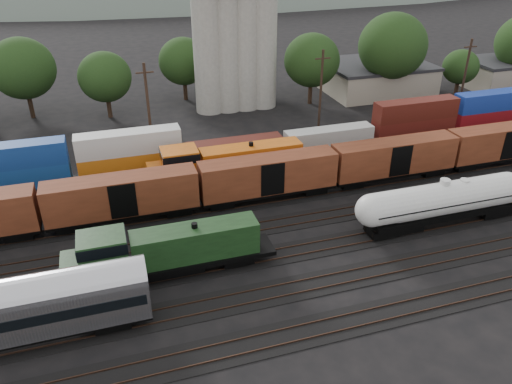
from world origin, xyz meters
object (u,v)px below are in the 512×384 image
object	(u,v)px
green_locomotive	(159,251)
orange_locomotive	(223,164)
tank_car_a	(441,200)
grain_silo	(234,39)

from	to	relation	value
green_locomotive	orange_locomotive	bearing A→B (deg)	57.98
orange_locomotive	tank_car_a	bearing A→B (deg)	-39.03
tank_car_a	grain_silo	bearing A→B (deg)	103.63
tank_car_a	orange_locomotive	xyz separation A→B (m)	(-18.51, 15.00, -0.11)
tank_car_a	grain_silo	xyz separation A→B (m)	(-9.94, 41.00, 8.36)
orange_locomotive	grain_silo	bearing A→B (deg)	71.77
green_locomotive	tank_car_a	bearing A→B (deg)	0.00
green_locomotive	orange_locomotive	distance (m)	17.69
tank_car_a	orange_locomotive	size ratio (longest dim) A/B	0.95
orange_locomotive	grain_silo	xyz separation A→B (m)	(8.56, 26.00, 8.46)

